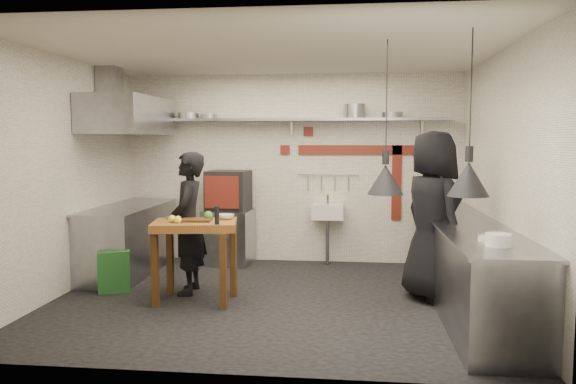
# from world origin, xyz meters

# --- Properties ---
(floor) EXTENTS (5.00, 5.00, 0.00)m
(floor) POSITION_xyz_m (0.00, 0.00, 0.00)
(floor) COLOR black
(floor) RESTS_ON ground
(ceiling) EXTENTS (5.00, 5.00, 0.00)m
(ceiling) POSITION_xyz_m (0.00, 0.00, 2.80)
(ceiling) COLOR beige
(ceiling) RESTS_ON floor
(wall_back) EXTENTS (5.00, 0.04, 2.80)m
(wall_back) POSITION_xyz_m (0.00, 2.10, 1.40)
(wall_back) COLOR silver
(wall_back) RESTS_ON floor
(wall_front) EXTENTS (5.00, 0.04, 2.80)m
(wall_front) POSITION_xyz_m (0.00, -2.10, 1.40)
(wall_front) COLOR silver
(wall_front) RESTS_ON floor
(wall_left) EXTENTS (0.04, 4.20, 2.80)m
(wall_left) POSITION_xyz_m (-2.50, 0.00, 1.40)
(wall_left) COLOR silver
(wall_left) RESTS_ON floor
(wall_right) EXTENTS (0.04, 4.20, 2.80)m
(wall_right) POSITION_xyz_m (2.50, 0.00, 1.40)
(wall_right) COLOR silver
(wall_right) RESTS_ON floor
(red_band_horiz) EXTENTS (1.70, 0.02, 0.14)m
(red_band_horiz) POSITION_xyz_m (0.95, 2.08, 1.68)
(red_band_horiz) COLOR maroon
(red_band_horiz) RESTS_ON wall_back
(red_band_vert) EXTENTS (0.14, 0.02, 1.10)m
(red_band_vert) POSITION_xyz_m (1.55, 2.08, 1.20)
(red_band_vert) COLOR maroon
(red_band_vert) RESTS_ON wall_back
(red_tile_a) EXTENTS (0.14, 0.02, 0.14)m
(red_tile_a) POSITION_xyz_m (0.25, 2.08, 1.95)
(red_tile_a) COLOR maroon
(red_tile_a) RESTS_ON wall_back
(red_tile_b) EXTENTS (0.14, 0.02, 0.14)m
(red_tile_b) POSITION_xyz_m (-0.10, 2.08, 1.68)
(red_tile_b) COLOR maroon
(red_tile_b) RESTS_ON wall_back
(back_shelf) EXTENTS (4.60, 0.34, 0.04)m
(back_shelf) POSITION_xyz_m (0.00, 1.92, 2.12)
(back_shelf) COLOR gray
(back_shelf) RESTS_ON wall_back
(shelf_bracket_left) EXTENTS (0.04, 0.06, 0.24)m
(shelf_bracket_left) POSITION_xyz_m (-1.90, 2.07, 2.02)
(shelf_bracket_left) COLOR gray
(shelf_bracket_left) RESTS_ON wall_back
(shelf_bracket_mid) EXTENTS (0.04, 0.06, 0.24)m
(shelf_bracket_mid) POSITION_xyz_m (0.00, 2.07, 2.02)
(shelf_bracket_mid) COLOR gray
(shelf_bracket_mid) RESTS_ON wall_back
(shelf_bracket_right) EXTENTS (0.04, 0.06, 0.24)m
(shelf_bracket_right) POSITION_xyz_m (1.90, 2.07, 2.02)
(shelf_bracket_right) COLOR gray
(shelf_bracket_right) RESTS_ON wall_back
(pan_far_left) EXTENTS (0.40, 0.40, 0.09)m
(pan_far_left) POSITION_xyz_m (-1.52, 1.92, 2.19)
(pan_far_left) COLOR gray
(pan_far_left) RESTS_ON back_shelf
(pan_mid_left) EXTENTS (0.30, 0.30, 0.07)m
(pan_mid_left) POSITION_xyz_m (-1.21, 1.92, 2.18)
(pan_mid_left) COLOR gray
(pan_mid_left) RESTS_ON back_shelf
(stock_pot) EXTENTS (0.34, 0.34, 0.20)m
(stock_pot) POSITION_xyz_m (0.93, 1.92, 2.24)
(stock_pot) COLOR gray
(stock_pot) RESTS_ON back_shelf
(pan_right) EXTENTS (0.31, 0.31, 0.08)m
(pan_right) POSITION_xyz_m (1.46, 1.92, 2.18)
(pan_right) COLOR gray
(pan_right) RESTS_ON back_shelf
(oven_stand) EXTENTS (0.72, 0.66, 0.80)m
(oven_stand) POSITION_xyz_m (-0.90, 1.78, 0.40)
(oven_stand) COLOR gray
(oven_stand) RESTS_ON floor
(combi_oven) EXTENTS (0.62, 0.59, 0.58)m
(combi_oven) POSITION_xyz_m (-0.89, 1.75, 1.09)
(combi_oven) COLOR black
(combi_oven) RESTS_ON oven_stand
(oven_door) EXTENTS (0.50, 0.07, 0.46)m
(oven_door) POSITION_xyz_m (-0.93, 1.48, 1.09)
(oven_door) COLOR maroon
(oven_door) RESTS_ON combi_oven
(oven_glass) EXTENTS (0.40, 0.05, 0.34)m
(oven_glass) POSITION_xyz_m (-0.89, 1.50, 1.09)
(oven_glass) COLOR black
(oven_glass) RESTS_ON oven_door
(hand_sink) EXTENTS (0.46, 0.34, 0.22)m
(hand_sink) POSITION_xyz_m (0.55, 1.92, 0.78)
(hand_sink) COLOR silver
(hand_sink) RESTS_ON wall_back
(sink_tap) EXTENTS (0.03, 0.03, 0.14)m
(sink_tap) POSITION_xyz_m (0.55, 1.92, 0.96)
(sink_tap) COLOR gray
(sink_tap) RESTS_ON hand_sink
(sink_drain) EXTENTS (0.06, 0.06, 0.66)m
(sink_drain) POSITION_xyz_m (0.55, 1.88, 0.34)
(sink_drain) COLOR gray
(sink_drain) RESTS_ON floor
(utensil_rail) EXTENTS (0.90, 0.02, 0.02)m
(utensil_rail) POSITION_xyz_m (0.55, 2.06, 1.32)
(utensil_rail) COLOR gray
(utensil_rail) RESTS_ON wall_back
(counter_right) EXTENTS (0.70, 3.80, 0.90)m
(counter_right) POSITION_xyz_m (2.15, 0.00, 0.45)
(counter_right) COLOR gray
(counter_right) RESTS_ON floor
(counter_right_top) EXTENTS (0.76, 3.90, 0.03)m
(counter_right_top) POSITION_xyz_m (2.15, 0.00, 0.92)
(counter_right_top) COLOR gray
(counter_right_top) RESTS_ON counter_right
(plate_stack) EXTENTS (0.26, 0.26, 0.11)m
(plate_stack) POSITION_xyz_m (2.12, -1.41, 0.99)
(plate_stack) COLOR silver
(plate_stack) RESTS_ON counter_right_top
(small_bowl_right) EXTENTS (0.21, 0.21, 0.05)m
(small_bowl_right) POSITION_xyz_m (2.10, -1.15, 0.96)
(small_bowl_right) COLOR silver
(small_bowl_right) RESTS_ON counter_right_top
(counter_left) EXTENTS (0.70, 1.90, 0.90)m
(counter_left) POSITION_xyz_m (-2.15, 1.05, 0.45)
(counter_left) COLOR gray
(counter_left) RESTS_ON floor
(counter_left_top) EXTENTS (0.76, 2.00, 0.03)m
(counter_left_top) POSITION_xyz_m (-2.15, 1.05, 0.92)
(counter_left_top) COLOR gray
(counter_left_top) RESTS_ON counter_left
(extractor_hood) EXTENTS (0.78, 1.60, 0.50)m
(extractor_hood) POSITION_xyz_m (-2.10, 1.05, 2.15)
(extractor_hood) COLOR gray
(extractor_hood) RESTS_ON ceiling
(hood_duct) EXTENTS (0.28, 0.28, 0.50)m
(hood_duct) POSITION_xyz_m (-2.35, 1.05, 2.55)
(hood_duct) COLOR gray
(hood_duct) RESTS_ON ceiling
(green_bin) EXTENTS (0.48, 0.48, 0.50)m
(green_bin) POSITION_xyz_m (-1.98, 0.19, 0.25)
(green_bin) COLOR #216026
(green_bin) RESTS_ON floor
(prep_table) EXTENTS (1.02, 0.79, 0.92)m
(prep_table) POSITION_xyz_m (-0.86, -0.19, 0.46)
(prep_table) COLOR brown
(prep_table) RESTS_ON floor
(cutting_board) EXTENTS (0.35, 0.26, 0.02)m
(cutting_board) POSITION_xyz_m (-0.84, -0.19, 0.93)
(cutting_board) COLOR #482C12
(cutting_board) RESTS_ON prep_table
(pepper_mill) EXTENTS (0.06, 0.06, 0.20)m
(pepper_mill) POSITION_xyz_m (-0.55, -0.39, 1.02)
(pepper_mill) COLOR black
(pepper_mill) RESTS_ON prep_table
(lemon_a) EXTENTS (0.09, 0.09, 0.08)m
(lemon_a) POSITION_xyz_m (-1.08, -0.30, 0.96)
(lemon_a) COLOR #FAF330
(lemon_a) RESTS_ON prep_table
(lemon_b) EXTENTS (0.10, 0.10, 0.08)m
(lemon_b) POSITION_xyz_m (-1.00, -0.35, 0.96)
(lemon_b) COLOR #FAF330
(lemon_b) RESTS_ON prep_table
(veg_ball) EXTENTS (0.10, 0.10, 0.10)m
(veg_ball) POSITION_xyz_m (-0.73, -0.06, 0.97)
(veg_ball) COLOR #45802A
(veg_ball) RESTS_ON prep_table
(steel_tray) EXTENTS (0.19, 0.16, 0.03)m
(steel_tray) POSITION_xyz_m (-1.14, -0.06, 0.94)
(steel_tray) COLOR gray
(steel_tray) RESTS_ON prep_table
(bowl) EXTENTS (0.24, 0.24, 0.06)m
(bowl) POSITION_xyz_m (-0.54, 0.00, 0.95)
(bowl) COLOR silver
(bowl) RESTS_ON prep_table
(heat_lamp_near) EXTENTS (0.38, 0.38, 1.51)m
(heat_lamp_near) POSITION_xyz_m (1.22, -0.65, 2.04)
(heat_lamp_near) COLOR black
(heat_lamp_near) RESTS_ON ceiling
(heat_lamp_far) EXTENTS (0.38, 0.38, 1.47)m
(heat_lamp_far) POSITION_xyz_m (1.92, -1.13, 2.06)
(heat_lamp_far) COLOR black
(heat_lamp_far) RESTS_ON ceiling
(chef_left) EXTENTS (0.46, 0.65, 1.69)m
(chef_left) POSITION_xyz_m (-1.03, 0.16, 0.84)
(chef_left) COLOR black
(chef_left) RESTS_ON floor
(chef_right) EXTENTS (0.95, 1.11, 1.93)m
(chef_right) POSITION_xyz_m (1.80, 0.21, 0.97)
(chef_right) COLOR black
(chef_right) RESTS_ON floor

